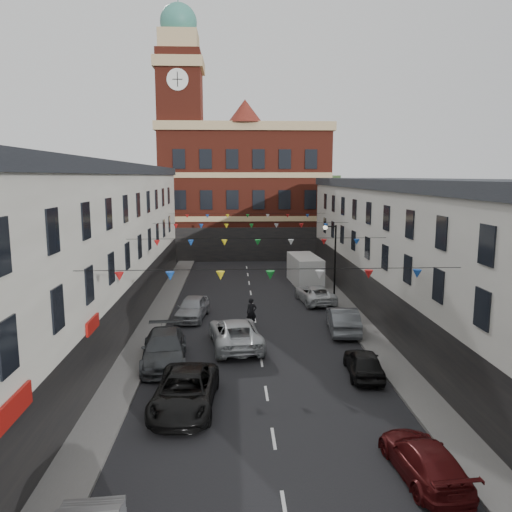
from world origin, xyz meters
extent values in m
plane|color=black|center=(0.00, 0.00, 0.00)|extent=(160.00, 160.00, 0.00)
cube|color=#605E5B|center=(-6.90, 2.00, 0.07)|extent=(1.80, 64.00, 0.15)
cube|color=#605E5B|center=(6.90, 2.00, 0.07)|extent=(1.80, 64.00, 0.15)
cube|color=beige|center=(-11.80, 1.00, 5.00)|extent=(8.00, 56.00, 10.00)
cube|color=black|center=(-11.80, 1.00, 10.35)|extent=(8.40, 56.00, 0.70)
cube|color=black|center=(-7.75, 1.00, 1.60)|extent=(0.12, 56.00, 3.20)
cube|color=#BAB8AE|center=(11.80, 1.00, 4.50)|extent=(8.00, 56.00, 9.00)
cube|color=black|center=(11.80, 1.00, 9.35)|extent=(8.40, 56.00, 0.70)
cube|color=black|center=(7.75, 1.00, 1.60)|extent=(0.12, 56.00, 3.20)
cube|color=maroon|center=(0.00, 38.00, 7.50)|extent=(20.00, 12.00, 15.00)
cube|color=tan|center=(0.00, 38.00, 15.50)|extent=(20.60, 12.60, 1.00)
cone|color=maroon|center=(0.00, 33.00, 17.20)|extent=(4.00, 4.00, 2.60)
cube|color=maroon|center=(-7.50, 35.00, 12.00)|extent=(5.00, 5.00, 24.00)
cube|color=tan|center=(-7.50, 35.00, 22.50)|extent=(5.60, 5.60, 1.20)
cube|color=tan|center=(-7.50, 35.00, 24.60)|extent=(4.40, 4.40, 3.00)
sphere|color=#2F7663|center=(-7.50, 35.00, 27.20)|extent=(4.20, 4.20, 4.20)
cylinder|color=#2F7663|center=(-7.50, 35.00, 29.40)|extent=(0.12, 0.12, 1.20)
cylinder|color=white|center=(-7.50, 32.45, 20.50)|extent=(2.40, 0.12, 2.40)
cube|color=#325025|center=(-4.00, 62.00, 5.00)|extent=(40.00, 14.00, 10.00)
cylinder|color=black|center=(6.80, 14.00, 3.00)|extent=(0.14, 0.14, 6.00)
cylinder|color=black|center=(6.40, 14.00, 5.90)|extent=(0.90, 0.10, 0.10)
sphere|color=beige|center=(5.95, 14.00, 5.80)|extent=(0.36, 0.36, 0.36)
imported|color=black|center=(-3.60, -5.31, 0.77)|extent=(2.88, 5.70, 1.55)
imported|color=#3A3D41|center=(-5.18, -0.02, 0.82)|extent=(2.81, 5.86, 1.65)
imported|color=#9B9EA4|center=(-4.36, 8.41, 0.79)|extent=(2.49, 4.84, 1.58)
imported|color=#4C0F10|center=(4.76, -10.70, 0.64)|extent=(2.15, 4.56, 1.29)
imported|color=black|center=(4.99, -2.17, 0.68)|extent=(1.92, 4.13, 1.37)
imported|color=#55595E|center=(5.50, 4.91, 0.82)|extent=(2.16, 5.10, 1.64)
imported|color=silver|center=(4.95, 12.48, 0.71)|extent=(2.92, 5.32, 1.41)
imported|color=silver|center=(-1.38, 2.50, 0.82)|extent=(3.43, 6.20, 1.64)
cube|color=silver|center=(5.14, 19.41, 1.31)|extent=(2.73, 6.10, 2.63)
imported|color=black|center=(-0.29, 6.37, 0.95)|extent=(0.77, 0.59, 1.91)
camera|label=1|loc=(-1.50, -25.60, 9.89)|focal=35.00mm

